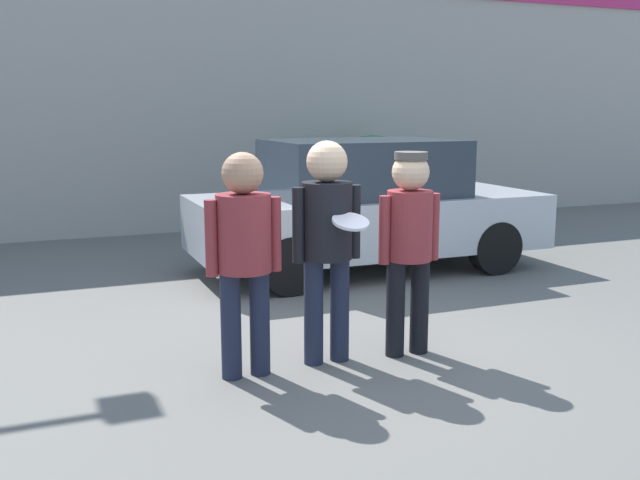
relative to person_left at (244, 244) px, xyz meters
The scene contains 7 objects.
ground_plane 1.41m from the person_left, ahead, with size 56.00×56.00×0.00m, color #66635E.
storefront_building 6.75m from the person_left, 81.39° to the left, with size 24.00×0.22×4.22m.
person_left is the anchor object (origin of this frame).
person_middle_with_frisbee 0.68m from the person_left, ahead, with size 0.56×0.60×1.73m.
person_right 1.35m from the person_left, ahead, with size 0.53×0.36×1.64m.
parked_car_near 3.75m from the person_left, 50.46° to the left, with size 4.25×1.80×1.60m.
shrub 6.80m from the person_left, 55.74° to the left, with size 1.54×1.54×1.54m.
Camera 1 is at (-2.40, -4.93, 1.96)m, focal length 40.00 mm.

